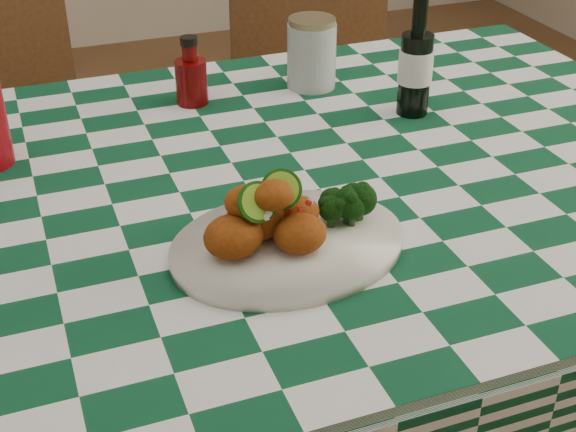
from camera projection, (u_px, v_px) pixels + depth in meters
name	position (u px, v px, depth m)	size (l,w,h in m)	color
dining_table	(250.00, 370.00, 1.46)	(1.66, 1.06, 0.79)	#0D4327
plate	(288.00, 245.00, 1.08)	(0.33, 0.25, 0.02)	silver
fried_chicken_pile	(271.00, 212.00, 1.04)	(0.15, 0.11, 0.10)	#913C0E
broccoli_side	(344.00, 207.00, 1.10)	(0.07, 0.07, 0.05)	black
ketchup_bottle	(191.00, 71.00, 1.48)	(0.06, 0.06, 0.13)	#5B0405
mason_jar	(312.00, 53.00, 1.55)	(0.09, 0.09, 0.14)	#B2BCBA
beer_bottle	(416.00, 56.00, 1.42)	(0.06, 0.06, 0.22)	black
wooden_chair_left	(22.00, 173.00, 1.92)	(0.44, 0.46, 0.95)	#472814
wooden_chair_right	(327.00, 125.00, 2.15)	(0.44, 0.46, 0.95)	#472814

